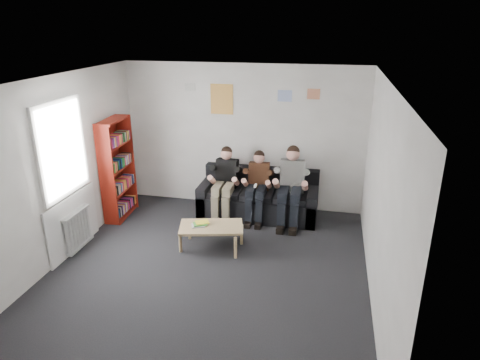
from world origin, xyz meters
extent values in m
plane|color=black|center=(0.00, 0.00, 0.00)|extent=(5.00, 5.00, 0.00)
plane|color=white|center=(0.00, 0.00, 2.70)|extent=(5.00, 5.00, 0.00)
plane|color=silver|center=(0.00, 2.50, 1.35)|extent=(4.50, 0.00, 4.50)
plane|color=silver|center=(0.00, -2.50, 1.35)|extent=(4.50, 0.00, 4.50)
plane|color=silver|center=(-2.25, 0.00, 1.35)|extent=(0.00, 5.00, 5.00)
plane|color=silver|center=(2.25, 0.00, 1.35)|extent=(0.00, 5.00, 5.00)
cube|color=black|center=(0.38, 2.05, 0.20)|extent=(2.14, 0.88, 0.41)
cube|color=black|center=(0.38, 2.39, 0.62)|extent=(2.14, 0.19, 0.42)
cube|color=black|center=(-0.60, 2.05, 0.29)|extent=(0.18, 0.88, 0.58)
cube|color=black|center=(1.36, 2.05, 0.29)|extent=(0.18, 0.88, 0.58)
cube|color=black|center=(0.38, 1.97, 0.46)|extent=(1.79, 0.60, 0.10)
cube|color=maroon|center=(-2.09, 1.51, 0.91)|extent=(0.27, 0.82, 1.81)
cube|color=#D7B57C|center=(-0.13, 0.68, 0.37)|extent=(0.98, 0.54, 0.04)
cylinder|color=#D7B57C|center=(-0.57, 0.46, 0.18)|extent=(0.05, 0.05, 0.35)
cylinder|color=#D7B57C|center=(0.31, 0.46, 0.18)|extent=(0.05, 0.05, 0.35)
cylinder|color=#D7B57C|center=(-0.57, 0.90, 0.18)|extent=(0.05, 0.05, 0.35)
cylinder|color=#D7B57C|center=(0.31, 0.90, 0.18)|extent=(0.05, 0.05, 0.35)
cube|color=silver|center=(-0.33, 0.63, 0.40)|extent=(0.21, 0.15, 0.02)
cube|color=green|center=(-0.31, 0.66, 0.42)|extent=(0.21, 0.15, 0.02)
cube|color=yellow|center=(-0.28, 0.70, 0.43)|extent=(0.21, 0.15, 0.02)
cube|color=black|center=(-0.22, 2.10, 0.77)|extent=(0.39, 0.28, 0.55)
sphere|color=#DE9887|center=(-0.22, 2.06, 1.15)|extent=(0.21, 0.21, 0.21)
sphere|color=black|center=(-0.22, 2.07, 1.18)|extent=(0.20, 0.20, 0.20)
cube|color=#80755B|center=(-0.22, 1.81, 0.57)|extent=(0.35, 0.45, 0.15)
cube|color=#80755B|center=(-0.22, 1.60, 0.25)|extent=(0.33, 0.14, 0.51)
cube|color=black|center=(-0.22, 1.54, 0.05)|extent=(0.33, 0.25, 0.10)
cube|color=#542A1C|center=(0.38, 2.09, 0.76)|extent=(0.37, 0.27, 0.52)
sphere|color=#DE9887|center=(0.38, 2.06, 1.11)|extent=(0.20, 0.20, 0.20)
sphere|color=black|center=(0.38, 2.07, 1.15)|extent=(0.19, 0.19, 0.19)
cube|color=black|center=(0.38, 1.82, 0.57)|extent=(0.33, 0.42, 0.14)
cube|color=black|center=(0.38, 1.61, 0.25)|extent=(0.31, 0.13, 0.51)
cube|color=black|center=(0.38, 1.56, 0.05)|extent=(0.31, 0.24, 0.09)
cube|color=silver|center=(0.38, 1.73, 0.71)|extent=(0.04, 0.13, 0.04)
cube|color=silver|center=(0.98, 2.11, 0.80)|extent=(0.43, 0.32, 0.61)
sphere|color=#DE9887|center=(0.98, 2.07, 1.22)|extent=(0.24, 0.24, 0.24)
sphere|color=black|center=(0.98, 2.08, 1.26)|extent=(0.23, 0.23, 0.23)
cube|color=black|center=(0.98, 1.79, 0.58)|extent=(0.39, 0.50, 0.16)
cube|color=black|center=(0.98, 1.55, 0.25)|extent=(0.37, 0.15, 0.51)
cube|color=black|center=(0.98, 1.48, 0.05)|extent=(0.37, 0.28, 0.11)
cylinder|color=silver|center=(-2.15, -0.08, 0.35)|extent=(0.06, 0.06, 0.60)
cylinder|color=silver|center=(-2.15, 0.00, 0.35)|extent=(0.06, 0.06, 0.60)
cylinder|color=silver|center=(-2.15, 0.08, 0.35)|extent=(0.06, 0.06, 0.60)
cylinder|color=silver|center=(-2.15, 0.16, 0.35)|extent=(0.06, 0.06, 0.60)
cylinder|color=silver|center=(-2.15, 0.24, 0.35)|extent=(0.06, 0.06, 0.60)
cylinder|color=silver|center=(-2.15, 0.32, 0.35)|extent=(0.06, 0.06, 0.60)
cylinder|color=silver|center=(-2.15, 0.40, 0.35)|extent=(0.06, 0.06, 0.60)
cylinder|color=silver|center=(-2.15, 0.48, 0.35)|extent=(0.06, 0.06, 0.60)
cube|color=silver|center=(-2.15, 0.20, 0.07)|extent=(0.10, 0.64, 0.04)
cube|color=silver|center=(-2.15, 0.20, 0.63)|extent=(0.10, 0.64, 0.04)
cube|color=white|center=(-2.23, 0.20, 1.65)|extent=(0.02, 1.00, 1.30)
cube|color=white|center=(-2.22, 0.20, 2.33)|extent=(0.05, 1.12, 0.06)
cube|color=white|center=(-2.22, 0.20, 0.97)|extent=(0.05, 1.12, 0.06)
cube|color=white|center=(-2.22, 0.20, 0.45)|extent=(0.03, 1.30, 0.90)
cube|color=#EECC54|center=(-0.40, 2.49, 2.05)|extent=(0.42, 0.01, 0.55)
cube|color=#3B6ACB|center=(0.75, 2.49, 2.15)|extent=(0.25, 0.01, 0.20)
cube|color=#C93E76|center=(1.25, 2.49, 2.20)|extent=(0.22, 0.01, 0.18)
cube|color=silver|center=(-1.00, 2.49, 2.25)|extent=(0.20, 0.01, 0.14)
camera|label=1|loc=(1.57, -5.09, 3.41)|focal=32.00mm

